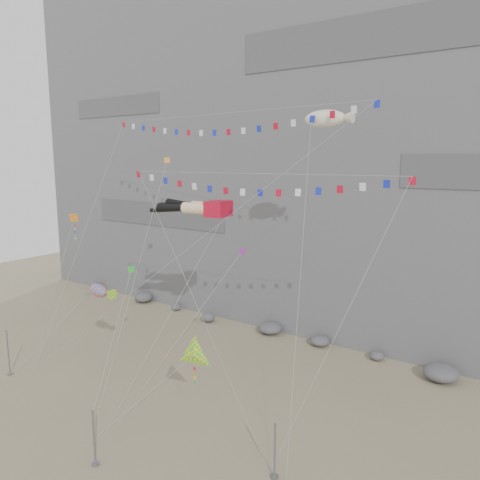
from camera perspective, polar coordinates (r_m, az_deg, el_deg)
The scene contains 16 objects.
ground at distance 40.64m, azimuth -9.63°, elevation -18.24°, with size 120.00×120.00×0.00m, color gray.
cliff at distance 62.94m, azimuth 11.37°, elevation 15.06°, with size 80.00×28.00×50.00m, color slate.
talus_boulders at distance 52.67m, azimuth 3.70°, elevation -10.69°, with size 60.00×3.00×1.20m, color #59595E, non-canonical shape.
anchor_pole_left at distance 47.43m, azimuth -26.41°, elevation -12.19°, with size 0.12×0.12×4.16m, color slate.
anchor_pole_center at distance 32.94m, azimuth -17.37°, elevation -22.02°, with size 0.12×0.12×3.75m, color slate.
anchor_pole_right at distance 30.74m, azimuth 4.26°, elevation -24.26°, with size 0.12×0.12×3.61m, color slate.
legs_kite at distance 41.29m, azimuth -5.17°, elevation 3.95°, with size 7.73×14.62×19.89m.
flag_banner_upper at distance 43.75m, azimuth -2.33°, elevation 15.11°, with size 29.73×14.22×28.92m.
flag_banner_lower at distance 36.54m, azimuth 1.40°, elevation 8.07°, with size 24.05×8.89×20.88m.
harlequin_kite at distance 46.37m, azimuth -19.62°, elevation 2.46°, with size 2.30×5.17×14.52m.
fish_windsock at distance 44.00m, azimuth -16.87°, elevation -5.92°, with size 8.04×5.98×10.73m.
delta_kite at distance 32.45m, azimuth -5.65°, elevation -13.78°, with size 6.68×5.78×9.54m.
blimp_windsock at distance 38.10m, azimuth 10.29°, elevation 14.28°, with size 6.14×12.96×25.54m.
small_kite_a at distance 43.79m, azimuth -9.05°, elevation 8.99°, with size 3.79×12.04×22.28m.
small_kite_b at distance 35.47m, azimuth -0.06°, elevation -1.84°, with size 5.59×9.52×15.80m.
small_kite_c at distance 40.69m, azimuth -13.16°, elevation -3.69°, with size 3.93×8.08×12.68m.
Camera 1 is at (25.64, -25.17, 19.00)m, focal length 35.00 mm.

